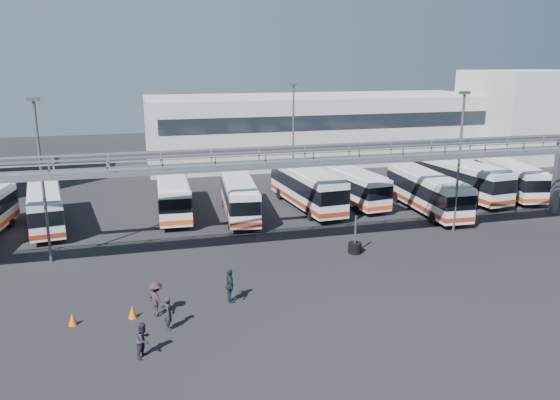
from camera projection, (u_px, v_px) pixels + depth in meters
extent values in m
plane|color=black|center=(335.00, 284.00, 30.90)|extent=(140.00, 140.00, 0.00)
cube|color=gray|center=(309.00, 163.00, 34.05)|extent=(50.00, 1.80, 0.22)
cube|color=gray|center=(314.00, 150.00, 33.01)|extent=(50.00, 0.10, 0.10)
cube|color=gray|center=(305.00, 146.00, 34.60)|extent=(50.00, 0.10, 0.10)
cube|color=#4C4F54|center=(291.00, 150.00, 37.74)|extent=(45.00, 0.50, 0.35)
cube|color=#9E9E99|center=(318.00, 128.00, 68.44)|extent=(42.00, 14.00, 8.00)
cube|color=#B2B2AD|center=(528.00, 115.00, 69.02)|extent=(14.00, 12.00, 11.00)
cylinder|color=#4C4F54|center=(43.00, 184.00, 33.09)|extent=(0.18, 0.18, 10.00)
cube|color=#4C4F54|center=(33.00, 99.00, 31.81)|extent=(0.70, 0.35, 0.22)
cylinder|color=#4C4F54|center=(459.00, 165.00, 39.22)|extent=(0.18, 0.18, 10.00)
cube|color=#4C4F54|center=(465.00, 93.00, 37.94)|extent=(0.70, 0.35, 0.22)
cylinder|color=#4C4F54|center=(293.00, 140.00, 51.22)|extent=(0.18, 0.18, 10.00)
cube|color=#4C4F54|center=(294.00, 85.00, 49.94)|extent=(0.70, 0.35, 0.22)
cylinder|color=black|center=(10.00, 221.00, 41.21)|extent=(0.41, 0.98, 0.95)
cube|color=silver|center=(45.00, 206.00, 41.03)|extent=(3.72, 10.27, 2.51)
cube|color=black|center=(45.00, 202.00, 40.95)|extent=(3.79, 10.34, 1.00)
cube|color=maroon|center=(47.00, 217.00, 41.25)|extent=(3.78, 10.33, 0.32)
cube|color=silver|center=(43.00, 189.00, 40.70)|extent=(3.35, 9.25, 0.15)
cylinder|color=black|center=(32.00, 235.00, 38.08)|extent=(0.40, 0.94, 0.91)
cylinder|color=black|center=(63.00, 231.00, 38.87)|extent=(0.40, 0.94, 0.91)
cylinder|color=black|center=(33.00, 212.00, 43.79)|extent=(0.40, 0.94, 0.91)
cylinder|color=black|center=(60.00, 209.00, 44.58)|extent=(0.40, 0.94, 0.91)
cube|color=silver|center=(173.00, 194.00, 44.45)|extent=(2.78, 10.56, 2.62)
cube|color=black|center=(173.00, 190.00, 44.37)|extent=(2.84, 10.63, 1.05)
cube|color=#D54214|center=(174.00, 205.00, 44.68)|extent=(2.83, 10.62, 0.33)
cube|color=silver|center=(172.00, 177.00, 44.10)|extent=(2.50, 9.51, 0.15)
cylinder|color=black|center=(161.00, 221.00, 41.37)|extent=(0.32, 0.96, 0.95)
cylinder|color=black|center=(190.00, 219.00, 41.83)|extent=(0.32, 0.96, 0.95)
cylinder|color=black|center=(160.00, 199.00, 47.70)|extent=(0.32, 0.96, 0.95)
cylinder|color=black|center=(185.00, 198.00, 48.16)|extent=(0.32, 0.96, 0.95)
cube|color=silver|center=(239.00, 196.00, 43.86)|extent=(3.25, 10.24, 2.52)
cube|color=black|center=(239.00, 193.00, 43.79)|extent=(3.32, 10.30, 1.01)
cube|color=maroon|center=(239.00, 207.00, 44.09)|extent=(3.31, 10.29, 0.32)
cube|color=silver|center=(239.00, 180.00, 43.53)|extent=(2.93, 9.22, 0.15)
cylinder|color=black|center=(230.00, 223.00, 40.93)|extent=(0.36, 0.94, 0.91)
cylinder|color=black|center=(257.00, 221.00, 41.26)|extent=(0.36, 0.94, 0.91)
cylinder|color=black|center=(224.00, 201.00, 47.08)|extent=(0.36, 0.94, 0.91)
cylinder|color=black|center=(248.00, 200.00, 47.41)|extent=(0.36, 0.94, 0.91)
cube|color=silver|center=(307.00, 187.00, 46.35)|extent=(3.45, 11.28, 2.78)
cube|color=black|center=(307.00, 183.00, 46.27)|extent=(3.52, 11.34, 1.11)
cube|color=maroon|center=(307.00, 198.00, 46.60)|extent=(3.51, 11.33, 0.35)
cube|color=silver|center=(307.00, 170.00, 45.98)|extent=(3.11, 10.15, 0.16)
cylinder|color=black|center=(310.00, 214.00, 43.07)|extent=(0.39, 1.03, 1.01)
cylinder|color=black|center=(337.00, 211.00, 43.83)|extent=(0.39, 1.03, 1.01)
cylinder|color=black|center=(280.00, 194.00, 49.54)|extent=(0.39, 1.03, 1.01)
cylinder|color=black|center=(303.00, 192.00, 50.30)|extent=(0.39, 1.03, 1.01)
cube|color=silver|center=(349.00, 184.00, 48.04)|extent=(3.56, 10.27, 2.52)
cube|color=black|center=(349.00, 181.00, 47.96)|extent=(3.63, 10.34, 1.01)
cube|color=#D54214|center=(349.00, 194.00, 48.26)|extent=(3.61, 10.33, 0.32)
cube|color=silver|center=(350.00, 170.00, 47.70)|extent=(3.20, 9.25, 0.15)
cylinder|color=black|center=(357.00, 208.00, 45.08)|extent=(0.39, 0.94, 0.91)
cylinder|color=black|center=(379.00, 205.00, 45.84)|extent=(0.39, 0.94, 0.91)
cylinder|color=black|center=(322.00, 191.00, 50.84)|extent=(0.39, 0.94, 0.91)
cylinder|color=black|center=(342.00, 189.00, 51.60)|extent=(0.39, 0.94, 0.91)
cube|color=silver|center=(427.00, 191.00, 45.13)|extent=(2.87, 10.76, 2.67)
cube|color=black|center=(427.00, 187.00, 45.05)|extent=(2.94, 10.82, 1.07)
cube|color=maroon|center=(426.00, 202.00, 45.37)|extent=(2.93, 10.81, 0.34)
cube|color=silver|center=(428.00, 174.00, 44.78)|extent=(2.59, 9.68, 0.16)
cylinder|color=black|center=(434.00, 218.00, 42.00)|extent=(0.33, 0.98, 0.97)
cylinder|color=black|center=(459.00, 216.00, 42.46)|extent=(0.33, 0.98, 0.97)
cylinder|color=black|center=(397.00, 197.00, 48.45)|extent=(0.33, 0.98, 0.97)
cylinder|color=black|center=(419.00, 196.00, 48.91)|extent=(0.33, 0.98, 0.97)
cube|color=silver|center=(460.00, 178.00, 49.80)|extent=(3.75, 11.35, 2.78)
cube|color=black|center=(460.00, 174.00, 49.71)|extent=(3.82, 11.42, 1.11)
cube|color=maroon|center=(459.00, 188.00, 50.04)|extent=(3.81, 11.41, 0.35)
cube|color=silver|center=(461.00, 162.00, 49.43)|extent=(3.38, 10.21, 0.16)
cylinder|color=black|center=(475.00, 202.00, 46.52)|extent=(0.41, 1.04, 1.01)
cylinder|color=black|center=(496.00, 200.00, 47.33)|extent=(0.41, 1.04, 1.01)
cylinder|color=black|center=(425.00, 185.00, 52.94)|extent=(0.41, 1.04, 1.01)
cylinder|color=black|center=(444.00, 183.00, 53.75)|extent=(0.41, 1.04, 1.01)
cube|color=silver|center=(509.00, 177.00, 50.76)|extent=(4.23, 10.45, 2.55)
cube|color=black|center=(509.00, 174.00, 50.68)|extent=(4.30, 10.52, 1.02)
cube|color=#D54214|center=(508.00, 187.00, 50.98)|extent=(4.29, 10.51, 0.32)
cube|color=silver|center=(511.00, 163.00, 50.42)|extent=(3.80, 9.41, 0.15)
cylinder|color=black|center=(514.00, 199.00, 47.84)|extent=(0.45, 0.96, 0.93)
cylinder|color=black|center=(537.00, 199.00, 47.99)|extent=(0.45, 0.96, 0.93)
cylinder|color=black|center=(482.00, 183.00, 54.14)|extent=(0.45, 0.96, 0.93)
cylinder|color=black|center=(502.00, 182.00, 54.29)|extent=(0.45, 0.96, 0.93)
imported|color=black|center=(169.00, 313.00, 25.56)|extent=(0.50, 0.66, 1.63)
imported|color=#251E2A|center=(144.00, 340.00, 23.21)|extent=(0.93, 0.97, 1.58)
imported|color=#2D1E21|center=(156.00, 299.00, 26.91)|extent=(1.14, 1.33, 1.79)
imported|color=black|center=(230.00, 286.00, 28.42)|extent=(0.52, 1.10, 1.83)
cone|color=#D2510B|center=(73.00, 319.00, 26.08)|extent=(0.43, 0.43, 0.65)
cone|color=#D2510B|center=(132.00, 311.00, 26.81)|extent=(0.55, 0.55, 0.68)
cylinder|color=black|center=(355.00, 251.00, 35.86)|extent=(0.89, 0.89, 0.21)
cylinder|color=black|center=(355.00, 248.00, 35.80)|extent=(0.89, 0.89, 0.21)
cylinder|color=black|center=(355.00, 244.00, 35.74)|extent=(0.89, 0.89, 0.21)
cylinder|color=#4C4F54|center=(355.00, 235.00, 35.57)|extent=(0.13, 0.13, 2.54)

